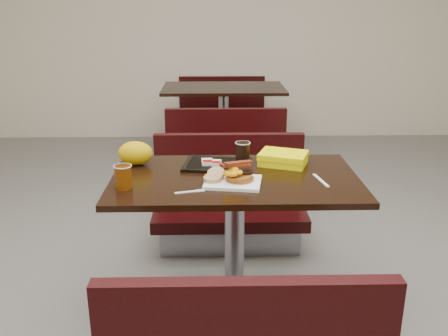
{
  "coord_description": "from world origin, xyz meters",
  "views": [
    {
      "loc": [
        -0.1,
        -2.25,
        1.57
      ],
      "look_at": [
        -0.06,
        -0.07,
        0.82
      ],
      "focal_mm": 39.42,
      "sensor_mm": 36.0,
      "label": 1
    }
  ],
  "objects_px": {
    "hashbrown_sleeve_right": "(216,163)",
    "platter": "(233,182)",
    "tray": "(218,165)",
    "table_far": "(224,124)",
    "bench_near_n": "(230,196)",
    "bench_far_s": "(225,145)",
    "pancake_stack": "(240,177)",
    "coffee_cup_near": "(123,177)",
    "clamshell": "(283,158)",
    "bench_far_n": "(222,111)",
    "fork": "(185,192)",
    "hashbrown_sleeve_left": "(207,162)",
    "coffee_cup_far": "(243,152)",
    "knife": "(321,180)",
    "table_near": "(234,245)",
    "paper_bag": "(135,153)",
    "bench_near_s": "(242,336)"
  },
  "relations": [
    {
      "from": "pancake_stack",
      "to": "coffee_cup_near",
      "type": "relative_size",
      "value": 1.21
    },
    {
      "from": "bench_far_s",
      "to": "knife",
      "type": "distance_m",
      "value": 2.05
    },
    {
      "from": "table_near",
      "to": "tray",
      "type": "xyz_separation_m",
      "value": [
        -0.08,
        0.16,
        0.38
      ]
    },
    {
      "from": "platter",
      "to": "clamshell",
      "type": "bearing_deg",
      "value": 54.6
    },
    {
      "from": "paper_bag",
      "to": "bench_near_n",
      "type": "bearing_deg",
      "value": 44.49
    },
    {
      "from": "knife",
      "to": "coffee_cup_near",
      "type": "bearing_deg",
      "value": -95.93
    },
    {
      "from": "table_near",
      "to": "tray",
      "type": "distance_m",
      "value": 0.42
    },
    {
      "from": "bench_far_s",
      "to": "fork",
      "type": "xyz_separation_m",
      "value": [
        -0.23,
        -2.11,
        0.39
      ]
    },
    {
      "from": "tray",
      "to": "coffee_cup_far",
      "type": "xyz_separation_m",
      "value": [
        0.13,
        0.03,
        0.06
      ]
    },
    {
      "from": "pancake_stack",
      "to": "bench_near_n",
      "type": "bearing_deg",
      "value": 91.35
    },
    {
      "from": "fork",
      "to": "hashbrown_sleeve_left",
      "type": "relative_size",
      "value": 1.83
    },
    {
      "from": "table_near",
      "to": "bench_near_n",
      "type": "bearing_deg",
      "value": 90.0
    },
    {
      "from": "fork",
      "to": "paper_bag",
      "type": "bearing_deg",
      "value": 109.72
    },
    {
      "from": "bench_near_s",
      "to": "platter",
      "type": "distance_m",
      "value": 0.72
    },
    {
      "from": "coffee_cup_near",
      "to": "knife",
      "type": "bearing_deg",
      "value": 4.65
    },
    {
      "from": "knife",
      "to": "coffee_cup_far",
      "type": "relative_size",
      "value": 1.73
    },
    {
      "from": "bench_near_n",
      "to": "hashbrown_sleeve_left",
      "type": "distance_m",
      "value": 0.7
    },
    {
      "from": "tray",
      "to": "coffee_cup_far",
      "type": "height_order",
      "value": "coffee_cup_far"
    },
    {
      "from": "pancake_stack",
      "to": "clamshell",
      "type": "relative_size",
      "value": 0.55
    },
    {
      "from": "fork",
      "to": "bench_far_s",
      "type": "bearing_deg",
      "value": 68.72
    },
    {
      "from": "tray",
      "to": "table_far",
      "type": "bearing_deg",
      "value": 96.32
    },
    {
      "from": "hashbrown_sleeve_right",
      "to": "paper_bag",
      "type": "height_order",
      "value": "paper_bag"
    },
    {
      "from": "bench_far_n",
      "to": "paper_bag",
      "type": "distance_m",
      "value": 3.18
    },
    {
      "from": "fork",
      "to": "coffee_cup_far",
      "type": "height_order",
      "value": "coffee_cup_far"
    },
    {
      "from": "coffee_cup_near",
      "to": "clamshell",
      "type": "relative_size",
      "value": 0.45
    },
    {
      "from": "hashbrown_sleeve_right",
      "to": "platter",
      "type": "bearing_deg",
      "value": -71.07
    },
    {
      "from": "bench_near_s",
      "to": "pancake_stack",
      "type": "distance_m",
      "value": 0.74
    },
    {
      "from": "table_far",
      "to": "platter",
      "type": "bearing_deg",
      "value": -90.29
    },
    {
      "from": "bench_near_n",
      "to": "platter",
      "type": "distance_m",
      "value": 0.89
    },
    {
      "from": "paper_bag",
      "to": "knife",
      "type": "bearing_deg",
      "value": -16.15
    },
    {
      "from": "knife",
      "to": "bench_near_s",
      "type": "bearing_deg",
      "value": -43.33
    },
    {
      "from": "tray",
      "to": "coffee_cup_far",
      "type": "distance_m",
      "value": 0.15
    },
    {
      "from": "pancake_stack",
      "to": "hashbrown_sleeve_right",
      "type": "xyz_separation_m",
      "value": [
        -0.11,
        0.22,
        -0.0
      ]
    },
    {
      "from": "table_far",
      "to": "knife",
      "type": "height_order",
      "value": "knife"
    },
    {
      "from": "bench_far_s",
      "to": "tray",
      "type": "xyz_separation_m",
      "value": [
        -0.08,
        -1.74,
        0.4
      ]
    },
    {
      "from": "knife",
      "to": "hashbrown_sleeve_left",
      "type": "relative_size",
      "value": 2.36
    },
    {
      "from": "fork",
      "to": "paper_bag",
      "type": "distance_m",
      "value": 0.49
    },
    {
      "from": "bench_far_n",
      "to": "knife",
      "type": "relative_size",
      "value": 5.71
    },
    {
      "from": "fork",
      "to": "clamshell",
      "type": "height_order",
      "value": "clamshell"
    },
    {
      "from": "bench_near_n",
      "to": "bench_far_s",
      "type": "height_order",
      "value": "same"
    },
    {
      "from": "fork",
      "to": "clamshell",
      "type": "xyz_separation_m",
      "value": [
        0.49,
        0.39,
        0.03
      ]
    },
    {
      "from": "clamshell",
      "to": "knife",
      "type": "bearing_deg",
      "value": -39.65
    },
    {
      "from": "bench_far_n",
      "to": "coffee_cup_near",
      "type": "relative_size",
      "value": 9.25
    },
    {
      "from": "coffee_cup_far",
      "to": "paper_bag",
      "type": "xyz_separation_m",
      "value": [
        -0.56,
        0.01,
        -0.0
      ]
    },
    {
      "from": "bench_far_s",
      "to": "knife",
      "type": "xyz_separation_m",
      "value": [
        0.41,
        -1.97,
        0.39
      ]
    },
    {
      "from": "bench_near_n",
      "to": "hashbrown_sleeve_left",
      "type": "relative_size",
      "value": 13.47
    },
    {
      "from": "coffee_cup_near",
      "to": "hashbrown_sleeve_left",
      "type": "xyz_separation_m",
      "value": [
        0.38,
        0.29,
        -0.03
      ]
    },
    {
      "from": "table_near",
      "to": "bench_far_s",
      "type": "height_order",
      "value": "table_near"
    },
    {
      "from": "coffee_cup_far",
      "to": "bench_near_n",
      "type": "bearing_deg",
      "value": 95.41
    },
    {
      "from": "table_near",
      "to": "coffee_cup_far",
      "type": "distance_m",
      "value": 0.48
    }
  ]
}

